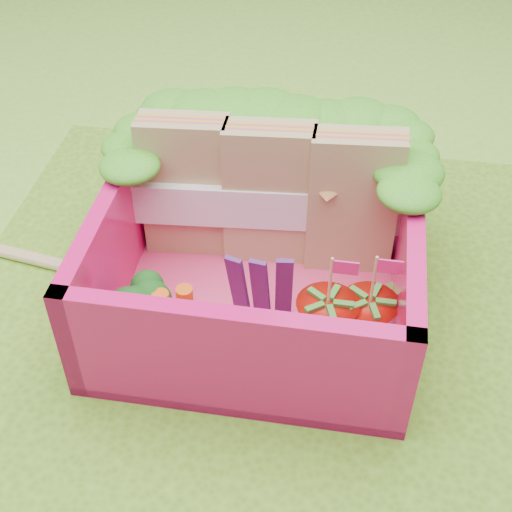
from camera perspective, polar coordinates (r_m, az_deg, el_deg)
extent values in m
plane|color=#7AB834|center=(3.20, -0.43, -4.34)|extent=(14.00, 14.00, 0.00)
cube|color=#5C9120|center=(3.18, -0.43, -4.16)|extent=(2.60, 2.60, 0.03)
cube|color=#F03D77|center=(3.19, 0.27, -3.01)|extent=(1.30, 1.30, 0.05)
cube|color=#E9136B|center=(3.49, 1.88, 7.01)|extent=(1.30, 0.07, 0.55)
cube|color=#E9136B|center=(2.60, -1.86, -8.68)|extent=(1.30, 0.07, 0.55)
cube|color=#E9136B|center=(3.15, -10.84, 1.52)|extent=(0.07, 1.30, 0.55)
cube|color=#E9136B|center=(3.01, 11.93, -0.95)|extent=(0.07, 1.30, 0.55)
ellipsoid|color=#33961B|center=(3.37, -6.71, 12.02)|extent=(0.30, 0.30, 0.11)
ellipsoid|color=#33961B|center=(3.34, -4.29, 11.87)|extent=(0.30, 0.30, 0.11)
ellipsoid|color=#33961B|center=(3.31, -1.83, 11.69)|extent=(0.30, 0.30, 0.11)
ellipsoid|color=#33961B|center=(3.29, 0.67, 11.49)|extent=(0.30, 0.30, 0.11)
ellipsoid|color=#33961B|center=(3.28, 3.19, 11.27)|extent=(0.30, 0.30, 0.11)
ellipsoid|color=#33961B|center=(3.27, 5.72, 11.03)|extent=(0.30, 0.30, 0.11)
ellipsoid|color=#33961B|center=(3.26, 8.26, 10.76)|extent=(0.30, 0.30, 0.11)
ellipsoid|color=#33961B|center=(3.27, 10.79, 10.47)|extent=(0.30, 0.30, 0.11)
ellipsoid|color=#33961B|center=(3.01, -10.45, 7.47)|extent=(0.27, 0.27, 0.10)
ellipsoid|color=#33961B|center=(3.12, -9.70, 8.93)|extent=(0.27, 0.27, 0.10)
ellipsoid|color=#33961B|center=(3.23, -8.99, 10.30)|extent=(0.27, 0.27, 0.10)
ellipsoid|color=#33961B|center=(3.34, -8.32, 11.57)|extent=(0.27, 0.27, 0.10)
ellipsoid|color=#33961B|center=(2.87, 12.17, 5.31)|extent=(0.27, 0.27, 0.10)
ellipsoid|color=#33961B|center=(2.99, 12.18, 6.90)|extent=(0.27, 0.27, 0.10)
ellipsoid|color=#33961B|center=(3.10, 12.19, 8.38)|extent=(0.27, 0.27, 0.10)
ellipsoid|color=#33961B|center=(3.22, 12.20, 9.74)|extent=(0.27, 0.27, 0.10)
cube|color=tan|center=(3.20, -5.57, 5.61)|extent=(0.40, 0.18, 0.68)
cube|color=tan|center=(3.14, 1.03, 4.99)|extent=(0.40, 0.18, 0.68)
cube|color=tan|center=(3.12, 7.78, 4.28)|extent=(0.40, 0.18, 0.68)
cube|color=white|center=(3.16, 1.02, 4.50)|extent=(1.24, 0.27, 0.20)
cylinder|color=#629648|center=(2.99, -9.55, -5.25)|extent=(0.12, 0.12, 0.14)
ellipsoid|color=#134817|center=(2.90, -9.83, -3.57)|extent=(0.33, 0.33, 0.12)
cylinder|color=orange|center=(2.91, -7.46, -4.82)|extent=(0.07, 0.07, 0.26)
cylinder|color=orange|center=(2.93, -5.62, -4.34)|extent=(0.07, 0.07, 0.25)
cube|color=#491A5E|center=(2.92, -1.43, -2.45)|extent=(0.07, 0.04, 0.38)
cube|color=#491A5E|center=(2.91, 0.35, -2.65)|extent=(0.07, 0.03, 0.38)
cube|color=#491A5E|center=(2.92, 2.25, -2.53)|extent=(0.07, 0.03, 0.38)
cone|color=red|center=(2.87, 5.61, -5.56)|extent=(0.25, 0.25, 0.25)
cylinder|color=#D7BD79|center=(2.69, 5.95, -2.06)|extent=(0.01, 0.01, 0.24)
cube|color=#E92681|center=(2.64, 7.15, -0.94)|extent=(0.10, 0.01, 0.06)
cone|color=red|center=(2.91, 8.88, -5.28)|extent=(0.24, 0.24, 0.24)
cylinder|color=#D7BD79|center=(2.74, 9.39, -1.92)|extent=(0.01, 0.01, 0.24)
cube|color=#E92681|center=(2.69, 10.64, -0.81)|extent=(0.10, 0.01, 0.06)
cube|color=green|center=(3.12, 9.32, -3.67)|extent=(0.28, 0.27, 0.05)
cube|color=green|center=(2.97, 9.15, -6.70)|extent=(0.33, 0.10, 0.05)
cube|color=green|center=(2.91, 1.96, -7.34)|extent=(0.28, 0.27, 0.05)
cube|color=tan|center=(3.52, -17.59, -0.29)|extent=(2.39, 0.43, 0.04)
cube|color=tan|center=(3.51, -16.68, -0.20)|extent=(2.39, 0.43, 0.04)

